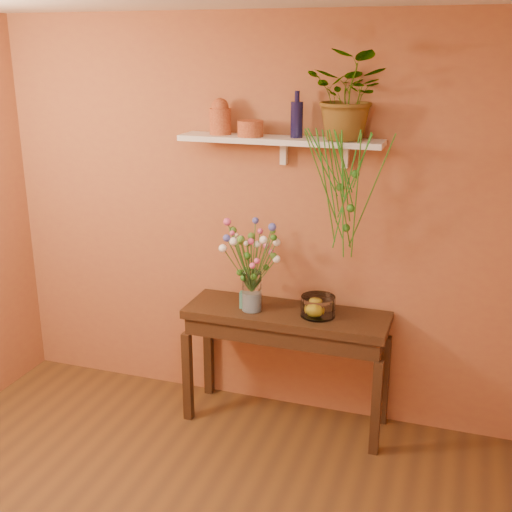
{
  "coord_description": "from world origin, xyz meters",
  "views": [
    {
      "loc": [
        1.21,
        -2.07,
        2.48
      ],
      "look_at": [
        0.0,
        1.55,
        1.25
      ],
      "focal_mm": 45.79,
      "sensor_mm": 36.0,
      "label": 1
    }
  ],
  "objects": [
    {
      "name": "sideboard",
      "position": [
        0.14,
        1.76,
        0.7
      ],
      "size": [
        1.35,
        0.43,
        0.82
      ],
      "color": "#3B2515",
      "rests_on": "ground"
    },
    {
      "name": "terracotta_pot",
      "position": [
        -0.13,
        1.84,
        1.99
      ],
      "size": [
        0.21,
        0.21,
        0.1
      ],
      "primitive_type": "cylinder",
      "rotation": [
        0.0,
        0.0,
        0.38
      ],
      "color": "#BC683A",
      "rests_on": "wall_shelf"
    },
    {
      "name": "bouquet",
      "position": [
        -0.08,
        1.7,
        1.25
      ],
      "size": [
        0.4,
        0.35,
        0.48
      ],
      "color": "#386B28",
      "rests_on": "glass_vase"
    },
    {
      "name": "room",
      "position": [
        0.0,
        0.0,
        1.35
      ],
      "size": [
        4.04,
        4.04,
        2.7
      ],
      "color": "brown",
      "rests_on": "ground"
    },
    {
      "name": "lemon",
      "position": [
        0.34,
        1.75,
        0.87
      ],
      "size": [
        0.09,
        0.09,
        0.09
      ],
      "primitive_type": "sphere",
      "color": "yellow",
      "rests_on": "glass_bowl"
    },
    {
      "name": "plant_fronds",
      "position": [
        0.49,
        1.73,
        1.67
      ],
      "size": [
        0.54,
        0.42,
        0.79
      ],
      "color": "#2D6E1D",
      "rests_on": "wall_shelf"
    },
    {
      "name": "spider_plant",
      "position": [
        0.48,
        1.88,
        2.2
      ],
      "size": [
        0.55,
        0.5,
        0.53
      ],
      "primitive_type": "imported",
      "rotation": [
        0.0,
        0.0,
        -0.19
      ],
      "color": "#2D6E1D",
      "rests_on": "wall_shelf"
    },
    {
      "name": "wall_shelf",
      "position": [
        0.06,
        1.87,
        1.92
      ],
      "size": [
        1.3,
        0.24,
        0.19
      ],
      "color": "white",
      "rests_on": "room"
    },
    {
      "name": "glass_vase",
      "position": [
        -0.08,
        1.71,
        0.93
      ],
      "size": [
        0.13,
        0.13,
        0.27
      ],
      "color": "white",
      "rests_on": "sideboard"
    },
    {
      "name": "carton",
      "position": [
        -0.14,
        1.73,
        0.87
      ],
      "size": [
        0.06,
        0.05,
        0.11
      ],
      "primitive_type": "cube",
      "rotation": [
        0.0,
        0.0,
        0.13
      ],
      "color": "teal",
      "rests_on": "sideboard"
    },
    {
      "name": "blue_bottle",
      "position": [
        0.15,
        1.89,
        2.05
      ],
      "size": [
        0.08,
        0.08,
        0.28
      ],
      "color": "#111037",
      "rests_on": "wall_shelf"
    },
    {
      "name": "terracotta_jug",
      "position": [
        -0.35,
        1.88,
        2.05
      ],
      "size": [
        0.18,
        0.18,
        0.23
      ],
      "color": "#BC683A",
      "rests_on": "wall_shelf"
    },
    {
      "name": "glass_bowl",
      "position": [
        0.35,
        1.75,
        0.88
      ],
      "size": [
        0.22,
        0.22,
        0.13
      ],
      "color": "white",
      "rests_on": "sideboard"
    }
  ]
}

